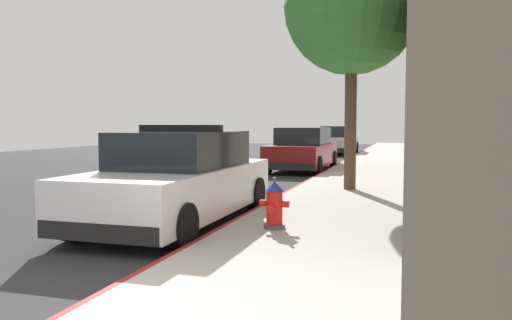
{
  "coord_description": "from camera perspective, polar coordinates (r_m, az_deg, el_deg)",
  "views": [
    {
      "loc": [
        2.68,
        -3.31,
        1.7
      ],
      "look_at": [
        -0.18,
        6.15,
        1.0
      ],
      "focal_mm": 36.15,
      "sensor_mm": 36.0,
      "label": 1
    }
  ],
  "objects": [
    {
      "name": "street_tree",
      "position": [
        12.67,
        10.57,
        16.28
      ],
      "size": [
        3.17,
        3.17,
        5.86
      ],
      "color": "brown",
      "rests_on": "sidewalk_pavement"
    },
    {
      "name": "police_cruiser",
      "position": [
        8.9,
        -8.47,
        -2.15
      ],
      "size": [
        1.94,
        4.84,
        1.68
      ],
      "color": "white",
      "rests_on": "ground"
    },
    {
      "name": "fire_hydrant",
      "position": [
        7.68,
        2.04,
        -5.0
      ],
      "size": [
        0.44,
        0.4,
        0.76
      ],
      "color": "#4C4C51",
      "rests_on": "sidewalk_pavement"
    },
    {
      "name": "parked_car_dark_far",
      "position": [
        29.35,
        9.03,
        2.12
      ],
      "size": [
        1.94,
        4.84,
        1.56
      ],
      "color": "#B2B5BA",
      "rests_on": "ground"
    },
    {
      "name": "curb_painted_edge",
      "position": [
        13.68,
        5.24,
        -2.81
      ],
      "size": [
        0.08,
        60.0,
        0.14
      ],
      "primitive_type": "cube",
      "color": "maroon",
      "rests_on": "ground"
    },
    {
      "name": "sidewalk_pavement",
      "position": [
        13.48,
        10.97,
        -2.97
      ],
      "size": [
        2.66,
        60.0,
        0.14
      ],
      "primitive_type": "cube",
      "color": "#ADA89E",
      "rests_on": "ground"
    },
    {
      "name": "ground_plane",
      "position": [
        15.31,
        -12.01,
        -2.8
      ],
      "size": [
        32.76,
        60.0,
        0.2
      ],
      "primitive_type": "cube",
      "color": "#2B2B2D"
    },
    {
      "name": "parked_car_silver_ahead",
      "position": [
        18.91,
        5.21,
        1.12
      ],
      "size": [
        1.94,
        4.84,
        1.56
      ],
      "color": "maroon",
      "rests_on": "ground"
    }
  ]
}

